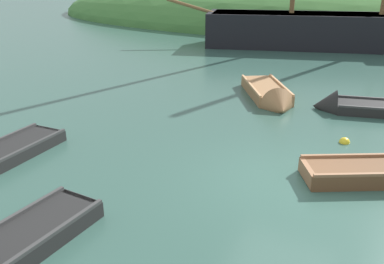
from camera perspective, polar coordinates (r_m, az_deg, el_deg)
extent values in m
plane|color=#33564C|center=(9.57, 13.27, -6.77)|extent=(120.00, 120.00, 0.00)
ellipsoid|color=#477F3D|center=(39.53, 13.80, 14.81)|extent=(49.29, 22.54, 8.19)
cube|color=black|center=(26.51, 19.56, 12.27)|extent=(15.75, 7.59, 2.80)
cube|color=#997A51|center=(26.34, 19.94, 15.15)|extent=(15.08, 7.16, 0.10)
cylinder|color=olive|center=(26.39, -0.27, 17.17)|extent=(2.88, 1.04, 0.97)
cube|color=black|center=(11.60, -23.07, -2.31)|extent=(1.20, 2.41, 0.41)
cube|color=#3B3B3B|center=(12.29, -19.28, -0.12)|extent=(1.02, 0.15, 0.28)
cube|color=#3B3B3B|center=(11.30, -24.71, -2.42)|extent=(1.05, 0.21, 0.05)
cube|color=#3B3B3B|center=(11.80, -21.72, -0.95)|extent=(1.05, 0.21, 0.05)
cube|color=#3B3B3B|center=(11.90, -24.96, -0.81)|extent=(0.14, 2.34, 0.07)
cube|color=#3B3B3B|center=(11.14, -21.42, -1.73)|extent=(0.14, 2.34, 0.07)
cube|color=#9E7047|center=(15.80, 10.22, 5.53)|extent=(2.66, 3.24, 0.50)
cone|color=#9E7047|center=(14.07, 12.18, 3.33)|extent=(1.39, 1.25, 1.17)
cube|color=tan|center=(17.16, 8.97, 7.17)|extent=(1.01, 0.69, 0.35)
cube|color=tan|center=(15.26, 10.77, 5.63)|extent=(1.06, 0.75, 0.05)
cube|color=tan|center=(16.25, 9.78, 6.70)|extent=(1.06, 0.75, 0.05)
cube|color=tan|center=(15.59, 8.22, 6.48)|extent=(1.65, 2.58, 0.07)
cube|color=tan|center=(15.89, 12.31, 6.50)|extent=(1.65, 2.58, 0.07)
cube|color=black|center=(15.01, 25.14, 2.71)|extent=(3.25, 1.91, 0.42)
cone|color=black|center=(14.72, 17.94, 3.41)|extent=(0.99, 1.31, 1.18)
cube|color=#3B3B3B|center=(14.86, 23.23, 3.45)|extent=(0.44, 1.15, 0.05)
cube|color=#3B3B3B|center=(15.49, 24.91, 4.23)|extent=(2.93, 0.77, 0.07)
cube|color=brown|center=(10.06, 21.80, -5.62)|extent=(2.54, 2.04, 0.47)
cube|color=#8E6242|center=(9.64, 15.78, -5.57)|extent=(0.56, 0.88, 0.33)
cube|color=#8E6242|center=(10.16, 24.04, -4.61)|extent=(0.62, 0.93, 0.05)
cube|color=#8E6242|center=(9.83, 19.77, -4.83)|extent=(0.62, 0.93, 0.05)
cube|color=#8E6242|center=(9.56, 23.12, -5.51)|extent=(2.03, 1.17, 0.07)
cube|color=#8E6242|center=(10.34, 20.99, -3.10)|extent=(2.03, 1.17, 0.07)
cube|color=black|center=(7.96, -20.94, -13.34)|extent=(1.20, 2.41, 0.43)
cube|color=#3B3B3B|center=(8.53, -15.24, -9.51)|extent=(0.98, 0.17, 0.30)
cube|color=#3B3B3B|center=(7.68, -23.48, -13.75)|extent=(1.01, 0.23, 0.05)
cube|color=#3B3B3B|center=(8.08, -18.86, -11.11)|extent=(1.01, 0.23, 0.05)
cube|color=#3B3B3B|center=(8.18, -23.50, -10.67)|extent=(0.20, 2.31, 0.07)
cube|color=#3B3B3B|center=(7.49, -18.64, -13.13)|extent=(0.20, 2.31, 0.07)
sphere|color=yellow|center=(12.09, 20.50, -1.38)|extent=(0.30, 0.30, 0.30)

